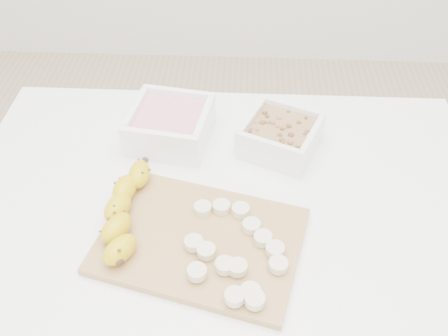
{
  "coord_description": "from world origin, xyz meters",
  "views": [
    {
      "loc": [
        0.03,
        -0.62,
        1.43
      ],
      "look_at": [
        0.0,
        0.03,
        0.81
      ],
      "focal_mm": 40.0,
      "sensor_mm": 36.0,
      "label": 1
    }
  ],
  "objects_px": {
    "table": "(223,235)",
    "bowl_yogurt": "(170,124)",
    "banana": "(125,211)",
    "bowl_granola": "(281,135)",
    "cutting_board": "(200,241)"
  },
  "relations": [
    {
      "from": "table",
      "to": "bowl_yogurt",
      "type": "height_order",
      "value": "bowl_yogurt"
    },
    {
      "from": "bowl_yogurt",
      "to": "banana",
      "type": "xyz_separation_m",
      "value": [
        -0.05,
        -0.24,
        -0.0
      ]
    },
    {
      "from": "bowl_granola",
      "to": "cutting_board",
      "type": "relative_size",
      "value": 0.55
    },
    {
      "from": "table",
      "to": "banana",
      "type": "distance_m",
      "value": 0.22
    },
    {
      "from": "cutting_board",
      "to": "banana",
      "type": "relative_size",
      "value": 1.46
    },
    {
      "from": "table",
      "to": "bowl_granola",
      "type": "bearing_deg",
      "value": 55.79
    },
    {
      "from": "table",
      "to": "banana",
      "type": "xyz_separation_m",
      "value": [
        -0.17,
        -0.06,
        0.13
      ]
    },
    {
      "from": "bowl_granola",
      "to": "cutting_board",
      "type": "distance_m",
      "value": 0.29
    },
    {
      "from": "table",
      "to": "cutting_board",
      "type": "bearing_deg",
      "value": -109.61
    },
    {
      "from": "cutting_board",
      "to": "bowl_yogurt",
      "type": "bearing_deg",
      "value": 107.11
    },
    {
      "from": "bowl_yogurt",
      "to": "bowl_granola",
      "type": "bearing_deg",
      "value": -4.78
    },
    {
      "from": "table",
      "to": "bowl_yogurt",
      "type": "bearing_deg",
      "value": 123.63
    },
    {
      "from": "banana",
      "to": "cutting_board",
      "type": "bearing_deg",
      "value": -3.32
    },
    {
      "from": "bowl_yogurt",
      "to": "banana",
      "type": "distance_m",
      "value": 0.24
    },
    {
      "from": "bowl_yogurt",
      "to": "banana",
      "type": "bearing_deg",
      "value": -101.35
    }
  ]
}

